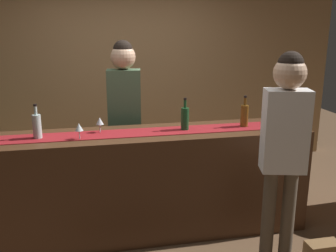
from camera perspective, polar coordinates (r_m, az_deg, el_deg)
ground_plane at (r=3.82m, az=-2.90°, el=-15.55°), size 10.00×10.00×0.00m
back_wall at (r=5.21m, az=-6.41°, el=9.43°), size 6.00×0.12×2.90m
bar_counter at (r=3.60m, az=-3.01°, el=-8.66°), size 3.00×0.60×1.00m
counter_runner_cloth at (r=3.43m, az=-3.12°, el=-0.93°), size 2.85×0.28×0.01m
wine_bottle_amber at (r=3.66m, az=11.50°, el=1.60°), size 0.07×0.07×0.30m
wine_bottle_clear at (r=3.40m, az=-19.24°, el=0.04°), size 0.07×0.07×0.30m
wine_bottle_green at (r=3.48m, az=2.58°, el=1.20°), size 0.07×0.07×0.30m
wine_glass_near_customer at (r=3.26m, az=-13.34°, el=-0.25°), size 0.07×0.07×0.14m
wine_glass_mid_counter at (r=3.44m, az=-10.31°, el=0.67°), size 0.07×0.07×0.14m
bartender at (r=3.94m, az=-6.60°, el=3.04°), size 0.36×0.25×1.81m
customer_sipping at (r=3.07m, az=17.25°, el=-1.62°), size 0.38×0.28×1.76m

